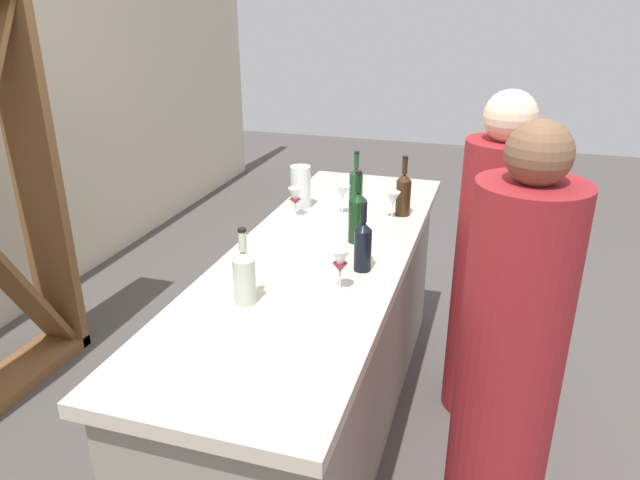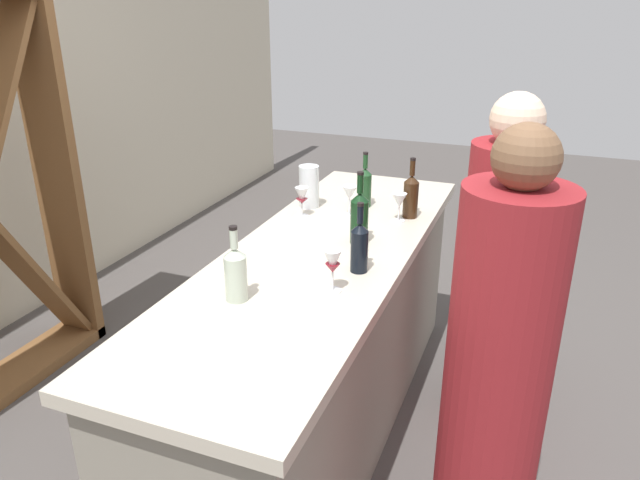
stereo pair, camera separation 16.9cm
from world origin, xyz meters
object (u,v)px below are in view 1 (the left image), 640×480
wine_bottle_leftmost_clear_pale (244,275)px  wine_glass_near_center (340,264)px  wine_bottle_second_left_near_black (363,245)px  wine_glass_near_left (393,200)px  wine_glass_near_right (343,193)px  wine_bottle_rightmost_olive_green (356,185)px  person_center_guest (507,379)px  water_pitcher (301,187)px  wine_bottle_center_dark_green (358,215)px  person_left_guest (491,274)px  wine_bottle_second_right_amber_brown (403,193)px  wine_glass_far_left (295,198)px

wine_bottle_leftmost_clear_pale → wine_glass_near_center: size_ratio=1.73×
wine_bottle_second_left_near_black → wine_glass_near_left: size_ratio=2.04×
wine_bottle_second_left_near_black → wine_glass_near_right: (0.58, 0.24, 0.00)m
wine_bottle_rightmost_olive_green → person_center_guest: (-1.06, -0.78, -0.28)m
water_pitcher → person_center_guest: person_center_guest is taller
water_pitcher → wine_bottle_rightmost_olive_green: bearing=-66.7°
wine_bottle_center_dark_green → wine_bottle_rightmost_olive_green: bearing=14.5°
wine_bottle_leftmost_clear_pale → person_left_guest: (0.91, -0.82, -0.30)m
wine_bottle_second_right_amber_brown → wine_glass_near_center: bearing=174.8°
wine_bottle_second_left_near_black → wine_glass_near_right: wine_bottle_second_left_near_black is taller
wine_glass_near_center → wine_bottle_center_dark_green: bearing=6.3°
wine_bottle_second_left_near_black → wine_bottle_rightmost_olive_green: 0.77m
wine_bottle_second_left_near_black → person_left_guest: bearing=-42.7°
wine_glass_near_center → wine_bottle_leftmost_clear_pale: bearing=122.2°
wine_bottle_rightmost_olive_green → wine_glass_near_left: (-0.15, -0.21, -0.01)m
wine_bottle_second_left_near_black → water_pitcher: bearing=36.6°
wine_bottle_rightmost_olive_green → person_center_guest: person_center_guest is taller
wine_bottle_leftmost_clear_pale → wine_glass_near_center: wine_bottle_leftmost_clear_pale is taller
wine_bottle_second_left_near_black → wine_glass_far_left: (0.49, 0.45, -0.01)m
water_pitcher → person_center_guest: (-0.95, -1.04, -0.28)m
wine_bottle_second_right_amber_brown → wine_glass_far_left: (-0.18, 0.49, -0.02)m
wine_bottle_second_left_near_black → wine_bottle_center_dark_green: (0.27, 0.09, 0.01)m
wine_bottle_second_right_amber_brown → wine_glass_near_left: bearing=153.8°
wine_bottle_leftmost_clear_pale → wine_glass_near_right: (0.96, -0.09, 0.00)m
wine_bottle_second_right_amber_brown → person_center_guest: bearing=-151.9°
wine_glass_near_left → water_pitcher: water_pitcher is taller
wine_bottle_second_right_amber_brown → wine_glass_near_left: (-0.08, 0.04, -0.01)m
wine_bottle_rightmost_olive_green → wine_glass_near_right: size_ratio=1.90×
wine_glass_near_left → wine_glass_far_left: size_ratio=0.94×
wine_bottle_rightmost_olive_green → wine_glass_near_left: 0.26m
wine_glass_near_right → person_left_guest: size_ratio=0.09×
wine_glass_near_left → person_left_guest: person_left_guest is taller
wine_bottle_second_left_near_black → water_pitcher: (0.63, 0.47, -0.00)m
wine_bottle_center_dark_green → wine_glass_near_right: size_ratio=2.15×
wine_bottle_center_dark_green → wine_glass_near_left: bearing=-16.2°
wine_bottle_second_right_amber_brown → wine_glass_near_right: bearing=106.8°
wine_bottle_second_left_near_black → wine_bottle_rightmost_olive_green: (0.74, 0.21, -0.00)m
wine_bottle_rightmost_olive_green → wine_glass_near_center: size_ratio=1.75×
wine_bottle_rightmost_olive_green → person_left_guest: (-0.21, -0.70, -0.30)m
wine_glass_near_left → person_left_guest: 0.57m
wine_bottle_second_left_near_black → person_center_guest: size_ratio=0.18×
wine_bottle_leftmost_clear_pale → wine_bottle_second_right_amber_brown: size_ratio=0.95×
water_pitcher → person_left_guest: 1.01m
wine_glass_near_center → water_pitcher: (0.83, 0.43, -0.00)m
wine_bottle_leftmost_clear_pale → wine_glass_near_left: 1.03m
wine_bottle_second_left_near_black → wine_glass_near_center: size_ratio=1.75×
wine_bottle_center_dark_green → person_center_guest: bearing=-132.0°
person_left_guest → person_center_guest: (-0.85, -0.08, 0.02)m
wine_glass_far_left → wine_glass_near_right: bearing=-65.7°
wine_bottle_second_right_amber_brown → wine_bottle_center_dark_green: bearing=161.8°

